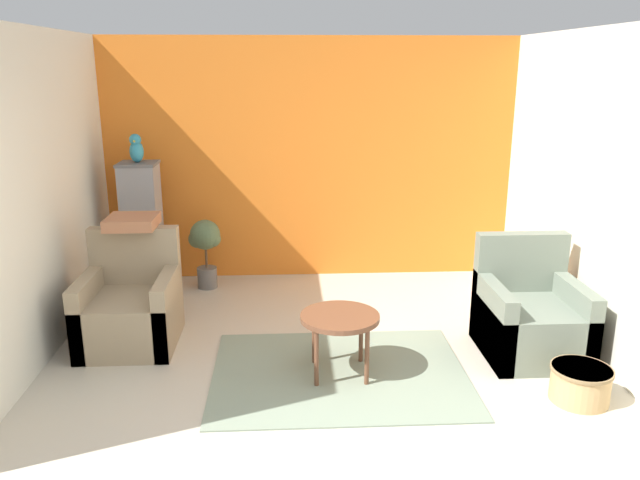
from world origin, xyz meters
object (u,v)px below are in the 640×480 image
at_px(wicker_basket, 580,383).
at_px(coffee_table, 340,321).
at_px(potted_plant, 205,244).
at_px(birdcage, 143,232).
at_px(parrot, 137,149).
at_px(armchair_right, 530,319).
at_px(armchair_left, 131,309).

bearing_deg(wicker_basket, coffee_table, 163.86).
height_order(potted_plant, wicker_basket, potted_plant).
height_order(birdcage, potted_plant, birdcage).
xyz_separation_m(coffee_table, potted_plant, (-1.29, 2.08, 0.05)).
height_order(coffee_table, parrot, parrot).
bearing_deg(wicker_basket, birdcage, 145.19).
bearing_deg(armchair_right, coffee_table, -169.51).
distance_m(coffee_table, parrot, 3.02).
distance_m(birdcage, wicker_basket, 4.48).
distance_m(armchair_left, birdcage, 1.40).
bearing_deg(armchair_right, wicker_basket, -84.24).
relative_size(birdcage, wicker_basket, 3.17).
bearing_deg(armchair_left, coffee_table, -21.28).
xyz_separation_m(parrot, potted_plant, (0.65, 0.03, -1.03)).
distance_m(armchair_right, birdcage, 3.99).
relative_size(armchair_right, potted_plant, 1.27).
xyz_separation_m(coffee_table, armchair_left, (-1.78, 0.69, -0.14)).
height_order(armchair_left, wicker_basket, armchair_left).
distance_m(armchair_right, parrot, 4.16).
relative_size(armchair_right, birdcage, 0.70).
relative_size(coffee_table, potted_plant, 0.81).
height_order(parrot, potted_plant, parrot).
bearing_deg(birdcage, potted_plant, 3.12).
relative_size(coffee_table, wicker_basket, 1.41).
bearing_deg(wicker_basket, armchair_right, 95.76).
xyz_separation_m(birdcage, potted_plant, (0.65, 0.04, -0.14)).
relative_size(armchair_left, birdcage, 0.70).
distance_m(birdcage, parrot, 0.89).
height_order(armchair_right, potted_plant, armchair_right).
xyz_separation_m(coffee_table, birdcage, (-1.94, 2.04, 0.19)).
bearing_deg(birdcage, armchair_left, -83.39).
height_order(armchair_right, birdcage, birdcage).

